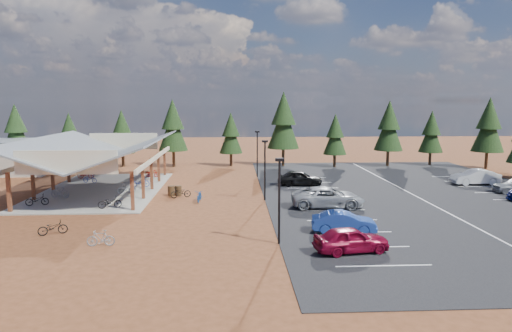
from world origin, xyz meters
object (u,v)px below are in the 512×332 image
bike_5 (127,188)px  car_0 (351,239)px  car_2 (328,197)px  lamp_post_1 (265,166)px  bike_4 (110,202)px  car_4 (300,178)px  trash_bin_1 (171,191)px  bike_2 (90,179)px  bike_16 (181,192)px  bike_6 (140,182)px  outbuilding (7,156)px  car_1 (344,222)px  bike_3 (86,174)px  bike_0 (37,200)px  car_9 (475,177)px  bike_14 (200,196)px  bike_7 (152,173)px  bike_1 (60,192)px  bike_pavilion (101,150)px  lamp_post_0 (279,195)px  bike_13 (101,238)px  trash_bin_0 (178,191)px  bike_12 (53,228)px

bike_5 → car_0: size_ratio=0.39×
car_2 → lamp_post_1: bearing=61.4°
bike_4 → car_4: (16.30, 9.19, 0.22)m
trash_bin_1 → bike_2: size_ratio=0.57×
car_0 → bike_16: bearing=26.8°
bike_6 → bike_16: bike_6 is taller
outbuilding → car_1: (33.38, -25.93, -1.31)m
bike_3 → bike_0: bearing=178.2°
car_2 → car_9: (16.90, 9.01, -0.03)m
bike_4 → bike_14: 7.24m
bike_7 → bike_1: bearing=144.5°
bike_pavilion → bike_14: bike_pavilion is taller
bike_7 → bike_4: bearing=171.6°
trash_bin_1 → bike_3: bike_3 is taller
lamp_post_0 → bike_1: bearing=142.8°
outbuilding → bike_13: size_ratio=6.84×
trash_bin_0 → bike_13: (-2.83, -14.22, 0.03)m
trash_bin_0 → car_2: (12.39, -5.27, 0.39)m
bike_3 → bike_6: (6.83, -5.34, -0.06)m
car_0 → trash_bin_1: bearing=27.6°
lamp_post_0 → car_4: lamp_post_0 is taller
bike_2 → bike_3: size_ratio=0.90×
bike_6 → bike_12: (-2.42, -15.37, -0.11)m
bike_0 → bike_2: 10.16m
bike_4 → car_9: 35.11m
bike_4 → car_0: size_ratio=0.43×
bike_13 → bike_16: size_ratio=0.89×
trash_bin_1 → bike_14: bike_14 is taller
bike_0 → bike_6: bearing=-55.6°
lamp_post_0 → bike_13: lamp_post_0 is taller
bike_4 → bike_12: size_ratio=1.02×
bike_14 → bike_4: bearing=-156.4°
bike_5 → bike_16: size_ratio=0.90×
bike_6 → car_4: 15.70m
trash_bin_0 → bike_7: 10.44m
trash_bin_0 → car_0: bearing=-54.4°
bike_14 → bike_16: bike_14 is taller
outbuilding → bike_4: bearing=-48.2°
lamp_post_0 → bike_3: size_ratio=2.91×
bike_pavilion → lamp_post_0: 22.69m
lamp_post_0 → bike_16: bearing=118.6°
outbuilding → bike_7: 17.96m
bike_2 → bike_16: bearing=-106.5°
bike_0 → bike_3: size_ratio=0.99×
trash_bin_0 → car_0: (11.47, -16.05, 0.31)m
lamp_post_0 → bike_1: 22.30m
bike_3 → car_1: car_1 is taller
bike_14 → car_2: (10.32, -2.78, 0.34)m
bike_2 → bike_14: bearing=-107.4°
bike_2 → bike_4: (4.97, -11.31, 0.05)m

